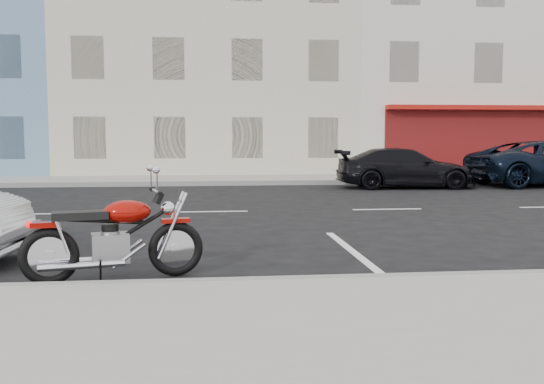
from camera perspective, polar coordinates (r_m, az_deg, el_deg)
The scene contains 7 objects.
ground at distance 13.64m, azimuth 2.72°, elevation -1.75°, with size 120.00×120.00×0.00m, color black.
sidewalk_far at distance 22.31m, azimuth -13.64°, elevation 1.05°, with size 80.00×3.40×0.15m, color gray.
curb_far at distance 20.63m, azimuth -14.25°, elevation 0.72°, with size 80.00×0.12×0.16m, color gray.
bldg_cream at distance 29.95m, azimuth -6.10°, elevation 13.11°, with size 12.00×12.00×11.50m, color beige.
bldg_corner at distance 32.75m, azimuth 17.94°, elevation 13.10°, with size 14.00×12.00×12.50m, color beige.
motorcycle at distance 7.34m, azimuth -8.85°, elevation -4.17°, with size 2.06×0.81×1.05m.
car_far at distance 19.93m, azimuth 12.40°, elevation 2.21°, with size 1.79×4.41×1.28m, color black.
Camera 1 is at (-2.10, -13.37, 1.68)m, focal length 40.00 mm.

